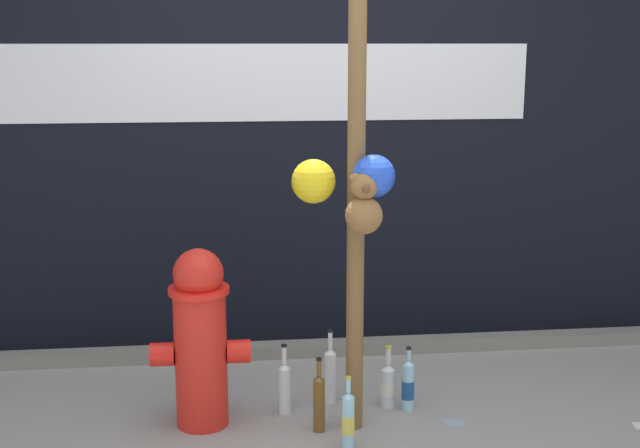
# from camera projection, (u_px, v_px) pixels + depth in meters

# --- Properties ---
(building_wall) EXTENTS (10.00, 0.21, 3.89)m
(building_wall) POSITION_uv_depth(u_px,v_px,m) (312.00, 31.00, 5.10)
(building_wall) COLOR black
(building_wall) RESTS_ON ground_plane
(curb_strip) EXTENTS (8.00, 0.12, 0.08)m
(curb_strip) POSITION_uv_depth(u_px,v_px,m) (319.00, 348.00, 5.14)
(curb_strip) COLOR slate
(curb_strip) RESTS_ON ground_plane
(memorial_post) EXTENTS (0.56, 0.40, 2.76)m
(memorial_post) POSITION_uv_depth(u_px,v_px,m) (349.00, 118.00, 3.84)
(memorial_post) COLOR brown
(memorial_post) RESTS_ON ground_plane
(fire_hydrant) EXTENTS (0.49, 0.30, 0.91)m
(fire_hydrant) POSITION_uv_depth(u_px,v_px,m) (200.00, 337.00, 4.13)
(fire_hydrant) COLOR red
(fire_hydrant) RESTS_ON ground_plane
(bottle_0) EXTENTS (0.06, 0.06, 0.37)m
(bottle_0) POSITION_uv_depth(u_px,v_px,m) (284.00, 386.00, 4.32)
(bottle_0) COLOR silver
(bottle_0) RESTS_ON ground_plane
(bottle_1) EXTENTS (0.06, 0.06, 0.38)m
(bottle_1) POSITION_uv_depth(u_px,v_px,m) (319.00, 401.00, 4.11)
(bottle_1) COLOR brown
(bottle_1) RESTS_ON ground_plane
(bottle_2) EXTENTS (0.06, 0.06, 0.40)m
(bottle_2) POSITION_uv_depth(u_px,v_px,m) (330.00, 374.00, 4.44)
(bottle_2) COLOR silver
(bottle_2) RESTS_ON ground_plane
(bottle_3) EXTENTS (0.07, 0.07, 0.34)m
(bottle_3) POSITION_uv_depth(u_px,v_px,m) (408.00, 385.00, 4.36)
(bottle_3) COLOR #93CCE0
(bottle_3) RESTS_ON ground_plane
(bottle_4) EXTENTS (0.08, 0.08, 0.34)m
(bottle_4) POSITION_uv_depth(u_px,v_px,m) (388.00, 385.00, 4.40)
(bottle_4) COLOR silver
(bottle_4) RESTS_ON ground_plane
(bottle_5) EXTENTS (0.06, 0.06, 0.36)m
(bottle_5) POSITION_uv_depth(u_px,v_px,m) (348.00, 420.00, 3.94)
(bottle_5) COLOR #93CCE0
(bottle_5) RESTS_ON ground_plane
(litter_1) EXTENTS (0.11, 0.09, 0.01)m
(litter_1) POSITION_uv_depth(u_px,v_px,m) (454.00, 423.00, 4.23)
(litter_1) COLOR #8C99B2
(litter_1) RESTS_ON ground_plane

